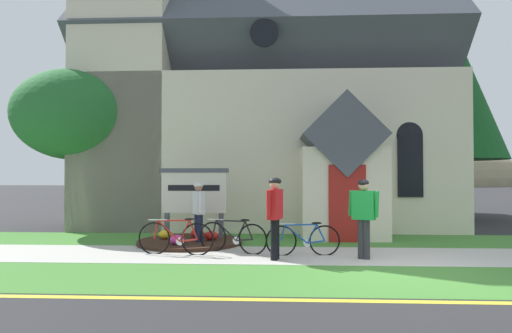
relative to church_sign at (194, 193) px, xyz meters
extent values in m
plane|color=#2B2B2D|center=(4.68, 0.44, -1.31)|extent=(140.00, 140.00, 0.00)
cube|color=#B7B5AD|center=(1.91, -2.07, -1.31)|extent=(32.00, 2.23, 0.01)
cube|color=#427F33|center=(1.91, -4.33, -1.31)|extent=(32.00, 2.29, 0.01)
cube|color=#427F33|center=(1.91, 0.29, -1.31)|extent=(24.00, 2.49, 0.01)
cube|color=yellow|center=(1.91, -5.63, -1.31)|extent=(28.00, 0.16, 0.01)
cube|color=beige|center=(1.91, 6.74, 1.25)|extent=(12.74, 10.42, 5.14)
cube|color=#4C515B|center=(1.91, 6.74, 5.44)|extent=(13.24, 10.61, 10.61)
cube|color=beige|center=(-2.90, 3.09, 4.27)|extent=(3.12, 3.12, 11.17)
cube|color=beige|center=(4.20, 0.73, -0.01)|extent=(2.40, 1.60, 2.60)
cube|color=#4C515B|center=(4.20, 0.73, 1.64)|extent=(2.40, 1.80, 2.40)
cube|color=maroon|center=(4.20, -0.09, -0.26)|extent=(1.00, 0.06, 2.10)
cube|color=black|center=(6.37, 1.50, 0.79)|extent=(0.76, 0.06, 1.90)
cone|color=black|center=(6.37, 1.50, 1.74)|extent=(0.80, 0.06, 0.80)
cylinder|color=black|center=(1.91, 1.50, 4.95)|extent=(0.90, 0.06, 0.90)
cube|color=#474C56|center=(-0.76, 0.01, -0.93)|extent=(0.12, 0.12, 0.77)
cube|color=#474C56|center=(0.76, -0.01, -0.93)|extent=(0.12, 0.12, 0.77)
cube|color=silver|center=(0.00, 0.00, 0.02)|extent=(1.81, 0.11, 1.12)
cube|color=#474C56|center=(0.00, 0.00, 0.64)|extent=(1.93, 0.15, 0.12)
cube|color=black|center=(0.00, -0.04, 0.15)|extent=(1.45, 0.03, 0.16)
cylinder|color=#382319|center=(0.00, -0.53, -1.26)|extent=(2.75, 2.75, 0.10)
ellipsoid|color=red|center=(0.56, -0.51, -1.09)|extent=(0.36, 0.36, 0.24)
ellipsoid|color=red|center=(0.11, -0.06, -1.09)|extent=(0.36, 0.36, 0.24)
ellipsoid|color=gold|center=(-0.71, -0.37, -1.09)|extent=(0.36, 0.36, 0.24)
ellipsoid|color=#CC338C|center=(-0.17, -1.30, -1.09)|extent=(0.36, 0.36, 0.24)
torus|color=black|center=(1.74, -2.00, -0.97)|extent=(0.69, 0.29, 0.72)
torus|color=black|center=(0.77, -1.63, -0.97)|extent=(0.69, 0.29, 0.72)
cylinder|color=black|center=(1.10, -1.76, -0.80)|extent=(0.54, 0.23, 0.48)
cylinder|color=black|center=(1.21, -1.80, -0.57)|extent=(0.73, 0.31, 0.04)
cylinder|color=black|center=(1.46, -1.89, -0.80)|extent=(0.26, 0.13, 0.47)
cylinder|color=black|center=(1.55, -1.93, -1.00)|extent=(0.41, 0.18, 0.09)
cylinder|color=black|center=(1.66, -1.97, -0.77)|extent=(0.22, 0.11, 0.42)
cylinder|color=black|center=(0.81, -1.65, -0.77)|extent=(0.12, 0.08, 0.40)
ellipsoid|color=black|center=(1.57, -1.94, -0.54)|extent=(0.25, 0.16, 0.05)
cylinder|color=silver|center=(0.85, -1.66, -0.56)|extent=(0.42, 0.18, 0.03)
cylinder|color=silver|center=(1.36, -1.85, -1.02)|extent=(0.18, 0.08, 0.18)
torus|color=black|center=(3.38, -2.06, -0.98)|extent=(0.70, 0.09, 0.70)
torus|color=black|center=(2.40, -2.14, -0.98)|extent=(0.70, 0.09, 0.70)
cylinder|color=#194CA5|center=(2.73, -2.12, -0.83)|extent=(0.54, 0.08, 0.44)
cylinder|color=#194CA5|center=(2.84, -2.11, -0.62)|extent=(0.73, 0.09, 0.04)
cylinder|color=#194CA5|center=(3.09, -2.09, -0.82)|extent=(0.25, 0.06, 0.43)
cylinder|color=#194CA5|center=(3.18, -2.08, -1.01)|extent=(0.40, 0.07, 0.09)
cylinder|color=#194CA5|center=(3.29, -2.07, -0.80)|extent=(0.21, 0.05, 0.38)
cylinder|color=#194CA5|center=(2.44, -2.14, -0.80)|extent=(0.12, 0.05, 0.37)
ellipsoid|color=black|center=(3.20, -2.08, -0.58)|extent=(0.25, 0.10, 0.05)
cylinder|color=silver|center=(2.47, -2.14, -0.60)|extent=(0.44, 0.06, 0.03)
cylinder|color=silver|center=(2.98, -2.09, -1.03)|extent=(0.18, 0.03, 0.18)
torus|color=black|center=(0.50, -2.17, -0.96)|extent=(0.75, 0.10, 0.75)
torus|color=black|center=(-0.51, -2.09, -0.96)|extent=(0.75, 0.10, 0.75)
cylinder|color=#A51E19|center=(-0.17, -2.12, -0.78)|extent=(0.55, 0.08, 0.49)
cylinder|color=#A51E19|center=(-0.06, -2.13, -0.54)|extent=(0.75, 0.10, 0.06)
cylinder|color=#A51E19|center=(0.21, -2.15, -0.77)|extent=(0.26, 0.06, 0.50)
cylinder|color=#A51E19|center=(0.30, -2.16, -0.98)|extent=(0.41, 0.07, 0.09)
cylinder|color=#A51E19|center=(0.41, -2.17, -0.74)|extent=(0.22, 0.05, 0.44)
cylinder|color=#A51E19|center=(-0.47, -2.09, -0.75)|extent=(0.12, 0.05, 0.41)
ellipsoid|color=black|center=(0.32, -2.16, -0.50)|extent=(0.25, 0.10, 0.05)
cylinder|color=silver|center=(-0.43, -2.10, -0.53)|extent=(0.44, 0.06, 0.03)
cylinder|color=silver|center=(0.09, -2.14, -1.01)|extent=(0.18, 0.03, 0.18)
cylinder|color=black|center=(2.28, -2.59, -0.88)|extent=(0.15, 0.15, 0.87)
cylinder|color=black|center=(2.24, -2.71, -0.88)|extent=(0.15, 0.15, 0.87)
cube|color=red|center=(2.26, -2.65, -0.13)|extent=(0.35, 0.53, 0.63)
sphere|color=tan|center=(2.26, -2.65, 0.30)|extent=(0.22, 0.22, 0.22)
ellipsoid|color=black|center=(2.26, -2.65, 0.37)|extent=(0.34, 0.31, 0.16)
cylinder|color=red|center=(2.39, -2.39, -0.09)|extent=(0.09, 0.15, 0.58)
cylinder|color=red|center=(2.13, -2.92, -0.09)|extent=(0.09, 0.18, 0.58)
cylinder|color=#2D2D33|center=(4.22, -2.50, -0.89)|extent=(0.15, 0.15, 0.85)
cylinder|color=#2D2D33|center=(4.12, -2.45, -0.89)|extent=(0.15, 0.15, 0.85)
cube|color=green|center=(4.17, -2.48, -0.15)|extent=(0.52, 0.40, 0.62)
sphere|color=tan|center=(4.17, -2.48, 0.27)|extent=(0.22, 0.22, 0.22)
ellipsoid|color=black|center=(4.17, -2.48, 0.33)|extent=(0.33, 0.35, 0.15)
cylinder|color=green|center=(4.41, -2.65, -0.12)|extent=(0.09, 0.19, 0.57)
cylinder|color=green|center=(3.93, -2.31, -0.12)|extent=(0.09, 0.25, 0.56)
cylinder|color=#191E38|center=(0.33, -0.89, -0.91)|extent=(0.15, 0.15, 0.81)
cylinder|color=#191E38|center=(0.22, -0.70, -0.91)|extent=(0.15, 0.15, 0.81)
cube|color=silver|center=(0.27, -0.80, -0.21)|extent=(0.39, 0.50, 0.59)
sphere|color=#936B51|center=(0.27, -0.80, 0.19)|extent=(0.21, 0.21, 0.21)
ellipsoid|color=silver|center=(0.27, -0.80, 0.25)|extent=(0.33, 0.32, 0.15)
cylinder|color=silver|center=(0.37, -1.06, -0.18)|extent=(0.09, 0.10, 0.53)
cylinder|color=silver|center=(0.18, -0.53, -0.18)|extent=(0.09, 0.15, 0.54)
cylinder|color=#3D2D1E|center=(9.91, 7.04, -0.07)|extent=(0.27, 0.27, 2.49)
cone|color=#195623|center=(9.91, 7.04, 4.09)|extent=(4.27, 4.27, 5.83)
cylinder|color=#3D2D1E|center=(-4.54, 2.28, -0.22)|extent=(0.35, 0.35, 2.19)
ellipsoid|color=#23662D|center=(-4.54, 2.28, 2.53)|extent=(3.88, 3.88, 3.01)
ellipsoid|color=#847A5B|center=(13.20, 75.17, -1.31)|extent=(75.79, 38.58, 20.78)
camera|label=1|loc=(2.31, -11.94, 0.48)|focal=30.43mm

